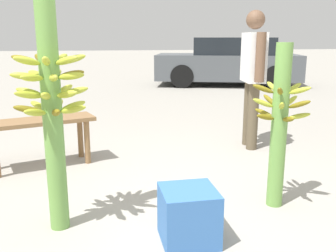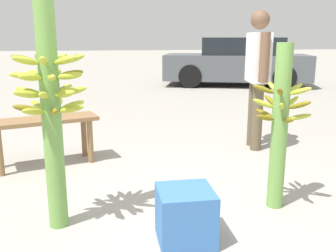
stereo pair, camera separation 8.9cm
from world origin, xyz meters
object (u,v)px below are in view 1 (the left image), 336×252
(banana_stalk_left, at_px, (52,104))
(banana_stalk_center, at_px, (279,124))
(market_bench, at_px, (40,128))
(parked_car, at_px, (228,62))
(vendor_person, at_px, (253,69))
(produce_crate, at_px, (188,215))

(banana_stalk_left, distance_m, banana_stalk_center, 1.67)
(market_bench, xyz_separation_m, parked_car, (4.29, 6.30, 0.24))
(banana_stalk_left, xyz_separation_m, parked_car, (4.01, 7.67, -0.24))
(market_bench, height_order, parked_car, parked_car)
(banana_stalk_center, relative_size, vendor_person, 0.79)
(market_bench, height_order, produce_crate, market_bench)
(produce_crate, bearing_deg, vendor_person, 57.47)
(vendor_person, xyz_separation_m, produce_crate, (-1.27, -2.00, -0.78))
(banana_stalk_left, xyz_separation_m, banana_stalk_center, (1.66, 0.05, -0.22))
(banana_stalk_left, height_order, vendor_person, banana_stalk_left)
(banana_stalk_center, relative_size, produce_crate, 3.58)
(market_bench, distance_m, produce_crate, 2.07)
(banana_stalk_left, distance_m, market_bench, 1.48)
(banana_stalk_left, bearing_deg, banana_stalk_center, 1.71)
(parked_car, bearing_deg, produce_crate, 175.26)
(vendor_person, relative_size, market_bench, 1.42)
(banana_stalk_center, bearing_deg, banana_stalk_left, -178.29)
(banana_stalk_center, relative_size, market_bench, 1.12)
(banana_stalk_left, relative_size, banana_stalk_center, 1.31)
(produce_crate, bearing_deg, market_bench, 123.47)
(banana_stalk_center, bearing_deg, market_bench, 145.85)
(banana_stalk_left, relative_size, market_bench, 1.47)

